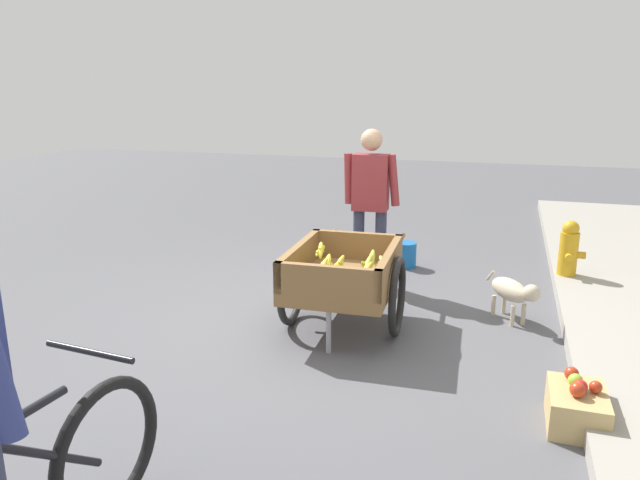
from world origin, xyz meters
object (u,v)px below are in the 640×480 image
(vendor_person, at_px, (371,194))
(plastic_bucket, at_px, (406,255))
(dog, at_px, (513,291))
(fire_hydrant, at_px, (568,254))
(apple_crate, at_px, (577,407))
(fruit_cart, at_px, (344,278))

(vendor_person, height_order, plastic_bucket, vendor_person)
(dog, bearing_deg, vendor_person, -112.62)
(dog, distance_m, plastic_bucket, 1.72)
(fire_hydrant, distance_m, plastic_bucket, 1.65)
(vendor_person, distance_m, dog, 1.62)
(dog, distance_m, fire_hydrant, 1.24)
(plastic_bucket, distance_m, apple_crate, 3.21)
(fire_hydrant, xyz_separation_m, apple_crate, (2.68, -0.14, -0.21))
(dog, relative_size, fire_hydrant, 0.83)
(vendor_person, relative_size, apple_crate, 3.52)
(dog, height_order, plastic_bucket, dog)
(dog, height_order, fire_hydrant, fire_hydrant)
(fruit_cart, distance_m, plastic_bucket, 1.90)
(fruit_cart, relative_size, plastic_bucket, 6.08)
(dog, bearing_deg, plastic_bucket, -139.02)
(vendor_person, xyz_separation_m, apple_crate, (2.12, 1.74, -0.80))
(fruit_cart, bearing_deg, apple_crate, 60.08)
(vendor_person, distance_m, apple_crate, 2.85)
(fruit_cart, height_order, apple_crate, fruit_cart)
(vendor_person, height_order, dog, vendor_person)
(dog, relative_size, plastic_bucket, 2.02)
(apple_crate, bearing_deg, dog, -166.53)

